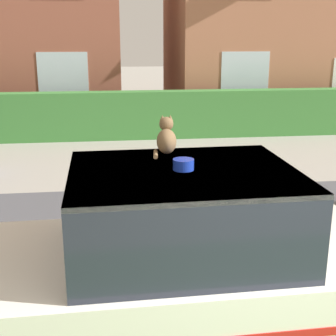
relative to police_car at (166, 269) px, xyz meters
name	(u,v)px	position (x,y,z in m)	size (l,w,h in m)	color
road_strip	(236,255)	(1.12, 1.69, -0.77)	(28.00, 5.71, 0.01)	#4C4C51
garden_hedge	(125,115)	(-0.06, 8.96, -0.13)	(15.21, 0.52, 1.29)	#3D7F38
police_car	(166,269)	(0.00, 0.00, 0.00)	(4.15, 1.82, 1.77)	black
cat	(166,138)	(0.03, 0.23, 1.13)	(0.23, 0.35, 0.32)	brown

